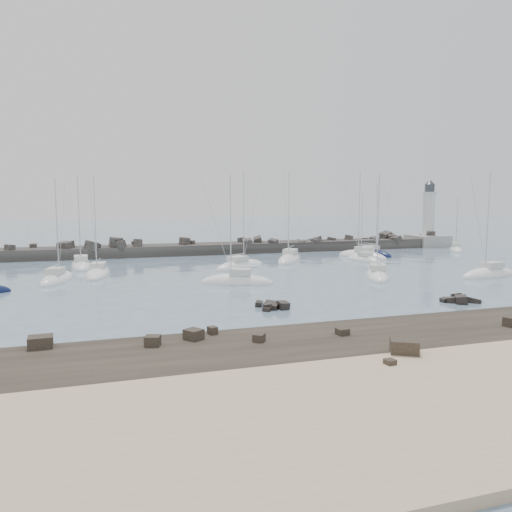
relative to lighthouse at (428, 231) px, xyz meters
The scene contains 19 objects.
ground 60.52m from the lighthouse, 141.04° to the right, with size 400.00×400.00×0.00m, color slate.
sand_strip 84.37m from the lighthouse, 123.88° to the right, with size 140.00×14.00×1.00m, color #CFB58F.
rock_shelf 76.30m from the lighthouse, 128.12° to the right, with size 140.00×12.00×1.89m.
rock_cluster_near 69.49m from the lighthouse, 137.45° to the right, with size 3.24×3.00×1.19m.
rock_cluster_far 59.70m from the lighthouse, 123.48° to the right, with size 4.04×3.16×1.62m.
breakwater 54.69m from the lighthouse, behind, with size 115.00×7.26×5.03m.
lighthouse is the anchor object (origin of this frame).
sailboat_1 70.14m from the lighthouse, 169.58° to the right, with size 3.34×9.27×14.50m.
sailboat_3 75.53m from the lighthouse, 160.89° to the right, with size 4.96×8.86×13.48m.
sailboat_4 50.92m from the lighthouse, 156.94° to the right, with size 9.70×7.59×15.05m.
sailboat_5 60.64m from the lighthouse, 147.05° to the right, with size 9.05×5.95×13.89m.
sailboat_6 40.23m from the lighthouse, 157.91° to the right, with size 7.94×9.65×15.34m.
sailboat_7 47.12m from the lighthouse, 133.77° to the right, with size 6.40×9.31×14.26m.
sailboat_8 23.18m from the lighthouse, 149.86° to the right, with size 4.51×9.05×13.75m.
sailboat_9 41.70m from the lighthouse, 115.90° to the right, with size 9.44×4.23×14.50m.
sailboat_10 31.77m from the lighthouse, 144.30° to the right, with size 3.88×7.66×11.65m.
sailboat_12 10.60m from the lighthouse, 95.60° to the right, with size 5.54×7.04×11.29m.
sailboat_13 27.83m from the lighthouse, 148.75° to the right, with size 6.60×10.46×15.86m.
sailboat_14 70.00m from the lighthouse, 162.10° to the right, with size 4.05×9.18×14.00m.
Camera 1 is at (-19.18, -51.27, 10.10)m, focal length 35.00 mm.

